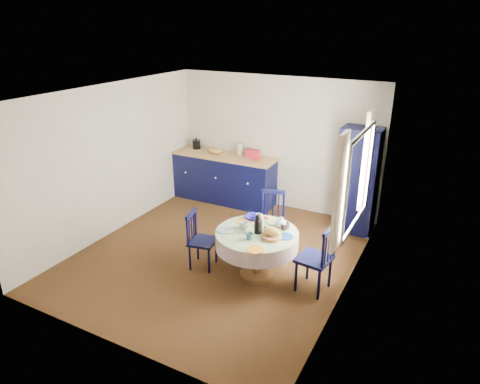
% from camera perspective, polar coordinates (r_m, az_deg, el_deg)
% --- Properties ---
extents(floor, '(4.50, 4.50, 0.00)m').
position_cam_1_polar(floor, '(6.79, -3.05, -8.32)').
color(floor, black).
rests_on(floor, ground).
extents(ceiling, '(4.50, 4.50, 0.00)m').
position_cam_1_polar(ceiling, '(5.93, -3.54, 13.00)').
color(ceiling, white).
rests_on(ceiling, wall_back).
extents(wall_back, '(4.00, 0.02, 2.50)m').
position_cam_1_polar(wall_back, '(8.16, 4.89, 6.51)').
color(wall_back, beige).
rests_on(wall_back, floor).
extents(wall_left, '(0.02, 4.50, 2.50)m').
position_cam_1_polar(wall_left, '(7.43, -16.67, 4.06)').
color(wall_left, beige).
rests_on(wall_left, floor).
extents(wall_right, '(0.02, 4.50, 2.50)m').
position_cam_1_polar(wall_right, '(5.56, 14.73, -1.81)').
color(wall_right, beige).
rests_on(wall_right, floor).
extents(window, '(0.10, 1.74, 1.45)m').
position_cam_1_polar(window, '(5.74, 15.27, 1.87)').
color(window, white).
rests_on(window, wall_right).
extents(kitchen_counter, '(2.17, 0.70, 1.20)m').
position_cam_1_polar(kitchen_counter, '(8.57, -2.20, 2.04)').
color(kitchen_counter, black).
rests_on(kitchen_counter, floor).
extents(pantry_cabinet, '(0.64, 0.47, 1.82)m').
position_cam_1_polar(pantry_cabinet, '(7.44, 15.40, 1.43)').
color(pantry_cabinet, black).
rests_on(pantry_cabinet, floor).
extents(dining_table, '(1.16, 1.16, 0.98)m').
position_cam_1_polar(dining_table, '(5.99, 2.36, -6.38)').
color(dining_table, brown).
rests_on(dining_table, floor).
extents(chair_left, '(0.44, 0.45, 0.86)m').
position_cam_1_polar(chair_left, '(6.32, -5.32, -6.33)').
color(chair_left, black).
rests_on(chair_left, floor).
extents(chair_far, '(0.51, 0.49, 0.94)m').
position_cam_1_polar(chair_far, '(6.78, 4.17, -3.80)').
color(chair_far, black).
rests_on(chair_far, floor).
extents(chair_right, '(0.47, 0.49, 0.98)m').
position_cam_1_polar(chair_right, '(5.82, 10.27, -8.65)').
color(chair_right, black).
rests_on(chair_right, floor).
extents(mug_a, '(0.13, 0.13, 0.10)m').
position_cam_1_polar(mug_a, '(6.00, 0.63, -4.48)').
color(mug_a, silver).
rests_on(mug_a, dining_table).
extents(mug_b, '(0.10, 0.10, 0.09)m').
position_cam_1_polar(mug_b, '(5.72, 1.26, -5.94)').
color(mug_b, '#2F6268').
rests_on(mug_b, dining_table).
extents(mug_c, '(0.13, 0.13, 0.10)m').
position_cam_1_polar(mug_c, '(6.01, 6.01, -4.57)').
color(mug_c, black).
rests_on(mug_c, dining_table).
extents(mug_d, '(0.10, 0.10, 0.09)m').
position_cam_1_polar(mug_d, '(6.26, 2.57, -3.37)').
color(mug_d, silver).
rests_on(mug_d, dining_table).
extents(cobalt_bowl, '(0.25, 0.25, 0.06)m').
position_cam_1_polar(cobalt_bowl, '(6.28, 1.77, -3.42)').
color(cobalt_bowl, navy).
rests_on(cobalt_bowl, dining_table).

